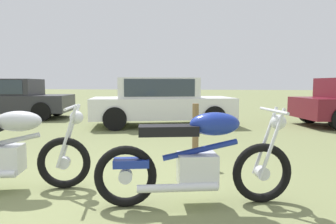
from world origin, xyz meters
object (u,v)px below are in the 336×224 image
car_charcoal (6,97)px  car_white (160,99)px  motorcycle_silver (4,151)px  motorcycle_blue (198,159)px  fence_post_wooden (195,134)px

car_charcoal → car_white: (5.85, -0.90, -0.00)m
motorcycle_silver → car_charcoal: 8.28m
car_white → motorcycle_silver: bearing=-114.1°
motorcycle_blue → car_white: car_white is taller
motorcycle_blue → car_white: size_ratio=0.46×
car_white → motorcycle_blue: bearing=-91.7°
car_white → car_charcoal: bearing=155.1°
motorcycle_silver → car_charcoal: bearing=111.8°
car_charcoal → fence_post_wooden: size_ratio=4.86×
fence_post_wooden → car_white: bearing=108.1°
car_charcoal → fence_post_wooden: bearing=-47.4°
car_charcoal → car_white: size_ratio=1.04×
motorcycle_silver → motorcycle_blue: bearing=-16.9°
motorcycle_silver → car_white: car_white is taller
motorcycle_blue → fence_post_wooden: size_ratio=2.14×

